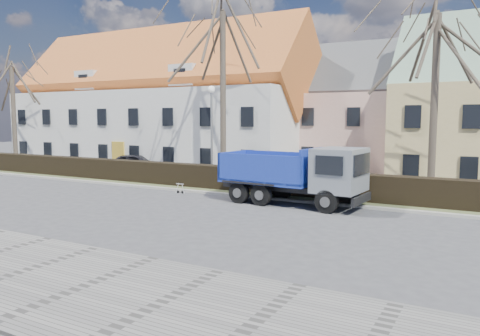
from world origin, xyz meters
The scene contains 13 objects.
ground centered at (0.00, 0.00, 0.00)m, with size 120.00×120.00×0.00m, color #3D3D3F.
curb_far centered at (0.00, 4.60, 0.06)m, with size 80.00×0.30×0.12m, color gray.
grass_strip centered at (0.00, 6.20, 0.05)m, with size 80.00×3.00×0.10m, color #444D2B.
hedge centered at (0.00, 6.00, 0.65)m, with size 60.00×0.90×1.30m, color black.
building_white centered at (-13.00, 16.00, 4.75)m, with size 26.80×10.80×9.50m, color silver, non-canonical shape.
building_pink centered at (4.00, 20.00, 4.00)m, with size 10.80×8.80×8.00m, color #D1A193, non-canonical shape.
tree_0 centered at (-22.00, 8.50, 4.95)m, with size 7.20×7.20×9.90m, color #41382D, non-canonical shape.
tree_1 centered at (-2.00, 8.50, 6.33)m, with size 9.20×9.20×12.65m, color #41382D, non-canonical shape.
tree_2 centered at (10.00, 8.50, 5.50)m, with size 8.00×8.00×11.00m, color #41382D, non-canonical shape.
dump_truck centered at (4.25, 3.94, 1.41)m, with size 7.04×2.61×2.82m, color navy, non-canonical shape.
streetlight centered at (-1.88, 7.00, 2.98)m, with size 0.46×0.46×5.95m, color gray, non-canonical shape.
cart_frame centered at (-2.15, 3.95, 0.30)m, with size 0.66×0.37×0.60m, color silver, non-canonical shape.
parked_car_a centered at (-10.07, 9.60, 0.73)m, with size 1.72×4.28×1.46m, color black.
Camera 1 is at (12.86, -16.13, 4.03)m, focal length 35.00 mm.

